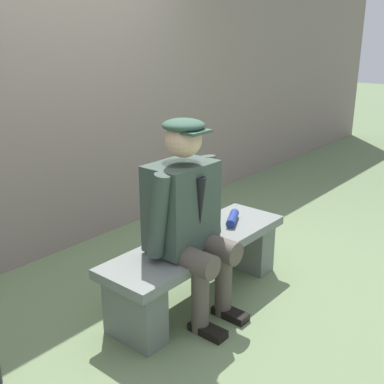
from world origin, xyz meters
name	(u,v)px	position (x,y,z in m)	size (l,w,h in m)	color
ground_plane	(198,298)	(0.00, 0.00, 0.00)	(30.00, 30.00, 0.00)	#677D54
bench	(198,260)	(0.00, 0.00, 0.29)	(1.47, 0.44, 0.44)	slate
seated_man	(188,213)	(0.17, 0.05, 0.69)	(0.60, 0.57, 1.27)	#38483F
rolled_magazine	(232,218)	(-0.39, 0.00, 0.47)	(0.06, 0.06, 0.24)	navy
stadium_wall	(55,101)	(0.00, -1.48, 1.22)	(12.00, 0.24, 2.44)	gray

